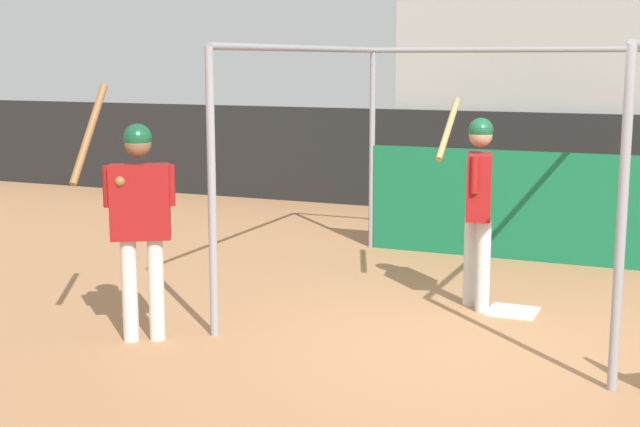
{
  "coord_description": "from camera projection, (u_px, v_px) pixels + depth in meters",
  "views": [
    {
      "loc": [
        1.68,
        -6.83,
        2.32
      ],
      "look_at": [
        -1.3,
        0.18,
        0.99
      ],
      "focal_mm": 50.0,
      "sensor_mm": 36.0,
      "label": 1
    }
  ],
  "objects": [
    {
      "name": "outfield_wall",
      "position": [
        570.0,
        167.0,
        12.91
      ],
      "size": [
        24.0,
        0.12,
        1.54
      ],
      "color": "black",
      "rests_on": "ground"
    },
    {
      "name": "bleacher_section",
      "position": [
        587.0,
        104.0,
        14.28
      ],
      "size": [
        5.4,
        3.2,
        3.22
      ],
      "color": "#9E9E99",
      "rests_on": "ground"
    },
    {
      "name": "home_plate",
      "position": [
        513.0,
        311.0,
        8.25
      ],
      "size": [
        0.44,
        0.44,
        0.02
      ],
      "color": "white",
      "rests_on": "ground"
    },
    {
      "name": "player_batter",
      "position": [
        478.0,
        194.0,
        8.21
      ],
      "size": [
        0.56,
        0.85,
        1.94
      ],
      "rotation": [
        0.0,
        0.0,
        1.78
      ],
      "color": "silver",
      "rests_on": "ground"
    },
    {
      "name": "ground_plane",
      "position": [
        459.0,
        347.0,
        7.24
      ],
      "size": [
        60.0,
        60.0,
        0.0
      ],
      "primitive_type": "plane",
      "color": "#A8754C"
    },
    {
      "name": "batting_cage",
      "position": [
        489.0,
        170.0,
        9.63
      ],
      "size": [
        3.3,
        3.99,
        2.45
      ],
      "color": "gray",
      "rests_on": "ground"
    },
    {
      "name": "player_waiting",
      "position": [
        139.0,
        210.0,
        7.24
      ],
      "size": [
        0.68,
        0.69,
        2.12
      ],
      "rotation": [
        0.0,
        0.0,
        -2.61
      ],
      "color": "silver",
      "rests_on": "ground"
    }
  ]
}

